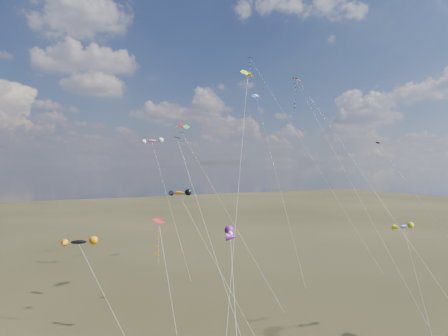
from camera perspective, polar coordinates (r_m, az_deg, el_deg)
name	(u,v)px	position (r m, az deg, el deg)	size (l,w,h in m)	color
diamond_black_high	(302,105)	(70.65, 11.06, 8.87)	(1.16, 26.51, 34.71)	black
diamond_navy_tall	(260,84)	(81.50, 5.15, 11.82)	(15.38, 21.34, 41.09)	#0C114B
diamond_black_mid	(197,198)	(47.48, -3.93, -4.32)	(1.95, 16.41, 23.09)	black
diamond_red_low	(160,247)	(39.88, -9.15, -11.11)	(1.37, 9.45, 14.20)	#B31720
diamond_navy_right	(382,167)	(76.85, 21.59, 0.14)	(7.23, 15.57, 23.51)	#0F1746
diamond_orange_center	(350,155)	(50.24, 17.59, 1.76)	(3.92, 25.45, 31.26)	#DC4612
parafoil_yellow	(247,73)	(62.63, 3.36, 13.44)	(15.99, 21.06, 34.34)	yellow
parafoil_blue_white	(257,97)	(82.91, 4.74, 10.13)	(5.17, 21.52, 34.11)	blue
parafoil_tricolor	(182,126)	(58.14, -6.01, 5.94)	(11.00, 13.11, 25.70)	gold
novelty_black_orange	(79,242)	(43.55, -20.01, -9.94)	(6.49, 7.88, 12.16)	black
novelty_orange_black	(179,194)	(47.08, -6.39, -3.65)	(7.29, 9.54, 16.60)	orange
novelty_white_purple	(230,234)	(33.78, 0.93, -9.42)	(5.72, 12.23, 14.21)	white
novelty_redwhite_stripe	(152,141)	(77.78, -10.23, 3.78)	(4.34, 15.03, 24.53)	red
novelty_blue_yellow	(404,227)	(51.95, 24.30, -7.66)	(5.22, 7.76, 12.61)	blue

